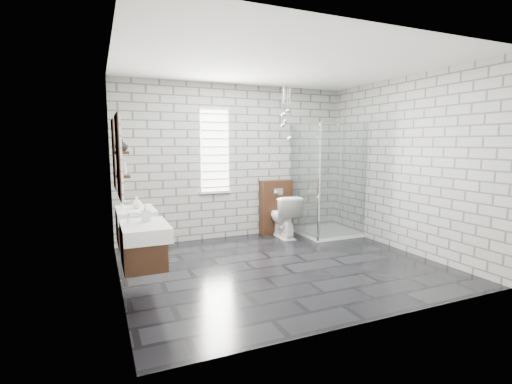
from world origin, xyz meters
TOP-DOWN VIEW (x-y plane):
  - floor at (0.00, 0.00)m, footprint 4.20×3.60m
  - ceiling at (0.00, 0.00)m, footprint 4.20×3.60m
  - wall_back at (0.00, 1.81)m, footprint 4.20×0.02m
  - wall_front at (0.00, -1.81)m, footprint 4.20×0.02m
  - wall_left at (-2.11, 0.00)m, footprint 0.02×3.60m
  - wall_right at (2.11, 0.00)m, footprint 0.02×3.60m
  - vanity_left at (-1.91, -0.50)m, footprint 0.47×0.70m
  - vanity_right at (-1.91, 0.48)m, footprint 0.47×0.70m
  - shelf_lower at (-2.03, -0.05)m, footprint 0.14×0.30m
  - shelf_upper at (-2.03, -0.05)m, footprint 0.14×0.30m
  - window at (-0.40, 1.78)m, footprint 0.56×0.05m
  - cistern_panel at (0.75, 1.70)m, footprint 0.60×0.20m
  - flush_plate at (0.75, 1.60)m, footprint 0.18×0.01m
  - shower_enclosure at (1.50, 1.18)m, footprint 1.00×1.00m
  - pendant_cluster at (0.77, 1.38)m, footprint 0.25×0.23m
  - toilet at (0.75, 1.40)m, footprint 0.48×0.78m
  - soap_bottle_a at (-1.84, -0.40)m, footprint 0.10×0.10m
  - soap_bottle_b at (-1.84, 0.50)m, footprint 0.15×0.15m
  - soap_bottle_c at (-2.02, -0.09)m, footprint 0.08×0.08m
  - vase at (-2.02, -0.01)m, footprint 0.15×0.15m

SIDE VIEW (x-z plane):
  - floor at x=0.00m, z-range -0.02..0.00m
  - toilet at x=0.75m, z-range 0.00..0.76m
  - cistern_panel at x=0.75m, z-range 0.00..1.00m
  - shower_enclosure at x=1.50m, z-range -0.51..1.52m
  - vanity_left at x=-1.91m, z-range -0.03..1.54m
  - vanity_right at x=-1.91m, z-range -0.03..1.54m
  - flush_plate at x=0.75m, z-range 0.74..0.86m
  - soap_bottle_b at x=-1.84m, z-range 0.85..1.01m
  - soap_bottle_a at x=-1.84m, z-range 0.85..1.03m
  - shelf_lower at x=-2.03m, z-range 1.31..1.33m
  - wall_back at x=0.00m, z-range 0.00..2.70m
  - wall_front at x=0.00m, z-range 0.00..2.70m
  - wall_left at x=-2.11m, z-range 0.00..2.70m
  - wall_right at x=2.11m, z-range 0.00..2.70m
  - soap_bottle_c at x=-2.02m, z-range 1.33..1.52m
  - window at x=-0.40m, z-range 0.81..2.29m
  - shelf_upper at x=-2.03m, z-range 1.57..1.59m
  - vase at x=-2.02m, z-range 1.59..1.73m
  - pendant_cluster at x=0.77m, z-range 1.57..2.55m
  - ceiling at x=0.00m, z-range 2.70..2.72m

